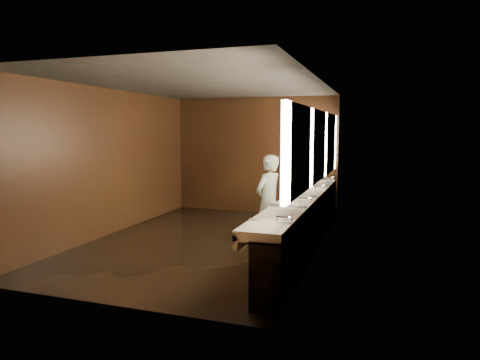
# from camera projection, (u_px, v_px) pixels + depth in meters

# --- Properties ---
(floor) EXTENTS (6.00, 6.00, 0.00)m
(floor) POSITION_uv_depth(u_px,v_px,m) (207.00, 241.00, 7.77)
(floor) COLOR black
(floor) RESTS_ON ground
(ceiling) EXTENTS (4.00, 6.00, 0.02)m
(ceiling) POSITION_uv_depth(u_px,v_px,m) (206.00, 84.00, 7.45)
(ceiling) COLOR #2D2D2B
(ceiling) RESTS_ON wall_back
(wall_back) EXTENTS (4.00, 0.02, 2.80)m
(wall_back) POSITION_uv_depth(u_px,v_px,m) (255.00, 155.00, 10.43)
(wall_back) COLOR black
(wall_back) RESTS_ON floor
(wall_front) EXTENTS (4.00, 0.02, 2.80)m
(wall_front) POSITION_uv_depth(u_px,v_px,m) (101.00, 184.00, 4.78)
(wall_front) COLOR black
(wall_front) RESTS_ON floor
(wall_left) EXTENTS (0.02, 6.00, 2.80)m
(wall_left) POSITION_uv_depth(u_px,v_px,m) (111.00, 162.00, 8.24)
(wall_left) COLOR black
(wall_left) RESTS_ON floor
(wall_right) EXTENTS (0.02, 6.00, 2.80)m
(wall_right) POSITION_uv_depth(u_px,v_px,m) (319.00, 168.00, 6.97)
(wall_right) COLOR black
(wall_right) RESTS_ON floor
(sink_counter) EXTENTS (0.55, 5.40, 1.01)m
(sink_counter) POSITION_uv_depth(u_px,v_px,m) (306.00, 221.00, 7.14)
(sink_counter) COLOR black
(sink_counter) RESTS_ON floor
(mirror_band) EXTENTS (0.06, 5.03, 1.15)m
(mirror_band) POSITION_uv_depth(u_px,v_px,m) (318.00, 146.00, 6.94)
(mirror_band) COLOR #FBE3BF
(mirror_band) RESTS_ON wall_right
(person) EXTENTS (0.58, 0.68, 1.59)m
(person) POSITION_uv_depth(u_px,v_px,m) (268.00, 201.00, 7.36)
(person) COLOR #88C0CA
(person) RESTS_ON floor
(trash_bin) EXTENTS (0.43, 0.43, 0.62)m
(trash_bin) POSITION_uv_depth(u_px,v_px,m) (279.00, 246.00, 6.31)
(trash_bin) COLOR black
(trash_bin) RESTS_ON floor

